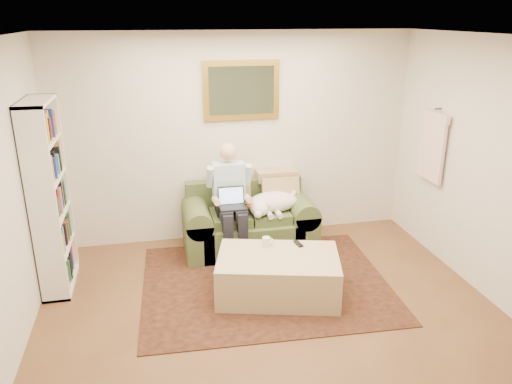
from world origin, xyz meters
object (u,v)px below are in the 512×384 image
object	(u,v)px
seated_man	(231,202)
bookshelf	(49,197)
coffee_mug	(266,242)
sleeping_dog	(273,202)
laptop	(232,202)
sofa	(249,227)
ottoman	(278,276)

from	to	relation	value
seated_man	bookshelf	xyz separation A→B (m)	(-1.94, -0.31, 0.33)
coffee_mug	sleeping_dog	bearing A→B (deg)	71.36
seated_man	laptop	distance (m)	0.07
sofa	bookshelf	size ratio (longest dim) A/B	0.80
seated_man	coffee_mug	size ratio (longest dim) A/B	13.48
sofa	seated_man	bearing A→B (deg)	-148.55
seated_man	coffee_mug	world-z (taller)	seated_man
laptop	bookshelf	size ratio (longest dim) A/B	0.16
sofa	ottoman	xyz separation A→B (m)	(0.07, -1.18, -0.05)
sleeping_dog	seated_man	bearing A→B (deg)	-172.87
sofa	coffee_mug	distance (m)	0.95
ottoman	coffee_mug	xyz separation A→B (m)	(-0.07, 0.26, 0.27)
laptop	coffee_mug	bearing A→B (deg)	-71.11
laptop	sleeping_dog	world-z (taller)	laptop
laptop	sleeping_dog	bearing A→B (deg)	13.64
sofa	coffee_mug	bearing A→B (deg)	-89.77
sleeping_dog	ottoman	bearing A→B (deg)	-101.19
bookshelf	laptop	bearing A→B (deg)	7.37
laptop	ottoman	bearing A→B (deg)	-72.23
laptop	seated_man	bearing A→B (deg)	90.00
sofa	sleeping_dog	bearing A→B (deg)	-15.74
sleeping_dog	bookshelf	bearing A→B (deg)	-171.27
sofa	seated_man	distance (m)	0.49
laptop	coffee_mug	distance (m)	0.78
seated_man	sleeping_dog	distance (m)	0.54
seated_man	laptop	bearing A→B (deg)	-90.00
sleeping_dog	coffee_mug	size ratio (longest dim) A/B	6.60
sofa	coffee_mug	size ratio (longest dim) A/B	16.03
ottoman	bookshelf	distance (m)	2.48
sleeping_dog	bookshelf	world-z (taller)	bookshelf
sleeping_dog	coffee_mug	distance (m)	0.90
coffee_mug	bookshelf	distance (m)	2.29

